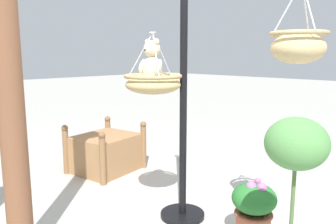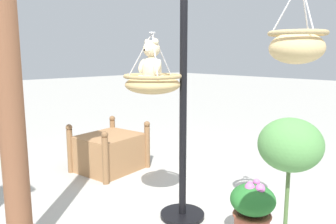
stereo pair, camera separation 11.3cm
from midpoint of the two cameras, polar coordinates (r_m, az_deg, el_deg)
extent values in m
plane|color=#ADAAA3|center=(3.64, 0.57, -16.44)|extent=(40.00, 40.00, 0.00)
cylinder|color=black|center=(3.17, 1.61, 3.08)|extent=(0.07, 0.07, 2.48)
cylinder|color=black|center=(3.52, 1.51, -17.03)|extent=(0.44, 0.44, 0.04)
ellipsoid|color=tan|center=(3.09, -3.60, 4.65)|extent=(0.51, 0.51, 0.17)
torus|color=tan|center=(3.09, -3.62, 6.10)|extent=(0.53, 0.53, 0.04)
ellipsoid|color=silver|center=(3.09, -3.61, 5.02)|extent=(0.45, 0.45, 0.14)
cylinder|color=#B7B7BC|center=(3.12, -5.73, 9.68)|extent=(0.22, 0.13, 0.39)
cylinder|color=#B7B7BC|center=(2.97, -3.19, 9.72)|extent=(0.22, 0.13, 0.39)
cylinder|color=#B7B7BC|center=(3.16, -2.05, 9.72)|extent=(0.01, 0.24, 0.39)
torus|color=#B7B7BC|center=(3.09, -3.70, 13.32)|extent=(0.06, 0.06, 0.01)
ellipsoid|color=beige|center=(3.08, -3.77, 7.25)|extent=(0.20, 0.17, 0.23)
sphere|color=beige|center=(3.07, -3.81, 10.65)|extent=(0.17, 0.17, 0.15)
ellipsoid|color=beige|center=(3.04, -4.62, 10.44)|extent=(0.08, 0.06, 0.05)
sphere|color=black|center=(3.02, -4.96, 10.48)|extent=(0.02, 0.02, 0.02)
sphere|color=beige|center=(3.04, -3.13, 11.83)|extent=(0.06, 0.06, 0.06)
sphere|color=beige|center=(3.12, -4.49, 11.76)|extent=(0.06, 0.06, 0.06)
ellipsoid|color=beige|center=(2.98, -2.79, 7.75)|extent=(0.06, 0.11, 0.15)
ellipsoid|color=beige|center=(3.14, -5.40, 7.81)|extent=(0.06, 0.11, 0.15)
ellipsoid|color=beige|center=(2.98, -4.27, 5.52)|extent=(0.07, 0.14, 0.07)
ellipsoid|color=beige|center=(3.07, -5.62, 5.61)|extent=(0.07, 0.14, 0.07)
ellipsoid|color=tan|center=(2.73, 20.09, 10.14)|extent=(0.40, 0.40, 0.24)
torus|color=tan|center=(2.73, 20.23, 12.40)|extent=(0.43, 0.43, 0.04)
cylinder|color=#B7B7BC|center=(2.74, 18.46, 16.37)|extent=(0.18, 0.11, 0.37)
cylinder|color=#B7B7BC|center=(2.67, 21.66, 16.37)|extent=(0.18, 0.11, 0.37)
cylinder|color=#B7B7BC|center=(2.83, 21.26, 15.98)|extent=(0.01, 0.20, 0.37)
cylinder|color=brown|center=(2.78, -26.61, 6.48)|extent=(0.20, 0.20, 2.99)
cube|color=#9E7047|center=(4.80, -11.19, -6.86)|extent=(0.83, 0.91, 0.50)
cube|color=#382819|center=(4.75, -11.27, -4.30)|extent=(0.73, 0.80, 0.06)
cylinder|color=brown|center=(4.28, -11.79, -8.24)|extent=(0.08, 0.08, 0.60)
cylinder|color=brown|center=(4.80, -17.61, -6.53)|extent=(0.08, 0.08, 0.60)
cylinder|color=brown|center=(4.84, -4.86, -5.98)|extent=(0.08, 0.08, 0.60)
cylinder|color=brown|center=(5.30, -10.73, -4.72)|extent=(0.08, 0.08, 0.60)
sphere|color=brown|center=(4.19, -11.95, -3.90)|extent=(0.09, 0.09, 0.09)
sphere|color=brown|center=(4.72, -17.81, -2.64)|extent=(0.09, 0.09, 0.09)
sphere|color=brown|center=(4.76, -4.91, -2.11)|extent=(0.09, 0.09, 0.09)
sphere|color=brown|center=(5.23, -10.85, -1.18)|extent=(0.09, 0.09, 0.09)
torus|color=#9C4E37|center=(3.08, 13.26, -16.46)|extent=(0.33, 0.33, 0.03)
cylinder|color=#382819|center=(3.09, 13.26, -16.55)|extent=(0.26, 0.26, 0.03)
ellipsoid|color=#28702D|center=(3.02, 13.37, -14.08)|extent=(0.38, 0.38, 0.26)
sphere|color=#D166B7|center=(3.01, 12.92, -11.78)|extent=(0.06, 0.06, 0.06)
sphere|color=#D166B7|center=(2.95, 12.90, -12.26)|extent=(0.09, 0.09, 0.09)
sphere|color=#D166B7|center=(2.93, 14.59, -12.28)|extent=(0.08, 0.08, 0.08)
sphere|color=#D166B7|center=(3.02, 13.96, -11.27)|extent=(0.06, 0.06, 0.06)
cylinder|color=#4C6B38|center=(2.26, 18.85, -16.82)|extent=(0.02, 0.02, 0.66)
ellipsoid|color=#56934C|center=(2.10, 19.55, -5.08)|extent=(0.37, 0.37, 0.31)
camera|label=1|loc=(0.06, -91.00, -0.17)|focal=35.86mm
camera|label=2|loc=(0.06, 89.00, 0.17)|focal=35.86mm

